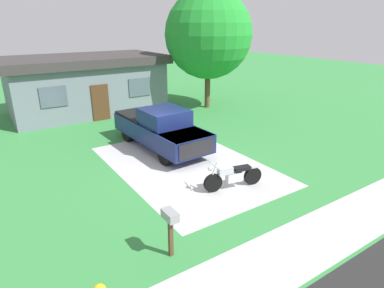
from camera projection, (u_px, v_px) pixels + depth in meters
name	position (u px, v px, depth m)	size (l,w,h in m)	color
ground_plane	(186.00, 165.00, 13.34)	(80.00, 80.00, 0.00)	#358640
driveway_pad	(186.00, 165.00, 13.34)	(5.29, 7.91, 0.01)	#B7B7B7
sidewalk_strip	(308.00, 242.00, 8.65)	(36.00, 1.80, 0.01)	beige
motorcycle	(233.00, 176.00, 11.34)	(2.18, 0.83, 1.09)	black
pickup_truck	(159.00, 127.00, 14.92)	(2.24, 5.70, 1.90)	black
mailbox	(170.00, 221.00, 7.85)	(0.26, 0.48, 1.26)	#4C3823
shade_tree	(208.00, 35.00, 20.75)	(5.54, 5.54, 7.48)	brown
neighbor_house	(86.00, 84.00, 20.79)	(9.60, 5.60, 3.50)	slate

